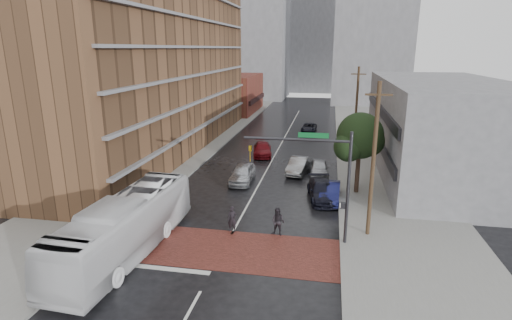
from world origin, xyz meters
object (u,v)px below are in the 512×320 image
at_px(suv_travel, 309,128).
at_px(car_parked_mid, 322,191).
at_px(car_travel_c, 262,149).
at_px(car_parked_near, 330,192).
at_px(pedestrian_b, 278,222).
at_px(transit_bus, 126,226).
at_px(pedestrian_a, 232,219).
at_px(car_travel_b, 298,166).
at_px(car_parked_far, 319,168).
at_px(car_travel_a, 242,174).

xyz_separation_m(suv_travel, car_parked_mid, (2.65, -27.45, 0.14)).
distance_m(car_travel_c, car_parked_near, 15.06).
distance_m(pedestrian_b, car_travel_c, 20.36).
bearing_deg(car_travel_c, suv_travel, 63.01).
bearing_deg(transit_bus, pedestrian_a, 38.90).
xyz_separation_m(car_travel_b, car_parked_far, (1.99, -0.38, -0.02)).
xyz_separation_m(car_travel_b, suv_travel, (-0.17, 20.61, -0.16)).
bearing_deg(car_travel_c, car_travel_b, -62.44).
distance_m(suv_travel, car_parked_mid, 27.57).
height_order(transit_bus, car_parked_near, transit_bus).
height_order(car_travel_b, car_travel_c, car_travel_b).
xyz_separation_m(car_parked_near, car_parked_mid, (-0.61, 0.05, 0.02)).
xyz_separation_m(transit_bus, car_parked_far, (10.70, 17.45, -0.99)).
distance_m(transit_bus, car_travel_c, 24.24).
height_order(pedestrian_a, car_parked_mid, pedestrian_a).
bearing_deg(transit_bus, car_travel_c, 82.88).
relative_size(transit_bus, car_travel_b, 2.68).
bearing_deg(car_parked_mid, car_parked_near, -14.20).
relative_size(car_travel_c, car_parked_near, 1.13).
relative_size(pedestrian_b, car_travel_a, 0.39).
bearing_deg(transit_bus, car_parked_near, 45.42).
distance_m(pedestrian_a, car_travel_b, 14.22).
height_order(car_travel_b, car_parked_mid, car_travel_b).
xyz_separation_m(transit_bus, pedestrian_a, (5.44, 4.00, -0.86)).
bearing_deg(car_parked_far, car_parked_near, -84.25).
bearing_deg(pedestrian_a, car_parked_near, 44.43).
height_order(pedestrian_a, car_travel_b, pedestrian_a).
relative_size(car_travel_a, car_travel_c, 0.96).
xyz_separation_m(car_parked_mid, car_parked_far, (-0.49, 6.45, 0.00)).
height_order(pedestrian_b, car_parked_near, pedestrian_b).
height_order(pedestrian_a, car_travel_c, pedestrian_a).
xyz_separation_m(pedestrian_b, car_travel_c, (-4.44, 19.87, -0.22)).
relative_size(transit_bus, car_parked_mid, 2.43).
xyz_separation_m(transit_bus, suv_travel, (8.54, 38.45, -1.13)).
bearing_deg(pedestrian_b, pedestrian_a, -167.35).
bearing_deg(pedestrian_b, car_travel_a, 127.24).
relative_size(pedestrian_a, car_parked_mid, 0.35).
bearing_deg(pedestrian_b, car_parked_near, 77.35).
height_order(pedestrian_b, car_travel_c, pedestrian_b).
height_order(car_travel_a, suv_travel, car_travel_a).
relative_size(car_parked_mid, car_parked_far, 1.17).
bearing_deg(pedestrian_b, car_parked_far, 93.43).
distance_m(pedestrian_b, car_travel_b, 13.84).
bearing_deg(car_travel_a, pedestrian_b, -66.39).
bearing_deg(pedestrian_a, transit_bus, -146.75).
bearing_deg(car_travel_a, suv_travel, 78.19).
relative_size(car_travel_c, car_parked_mid, 0.97).
bearing_deg(pedestrian_a, car_parked_far, 65.55).
bearing_deg(car_parked_near, pedestrian_a, -130.40).
distance_m(pedestrian_b, car_parked_near, 7.69).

